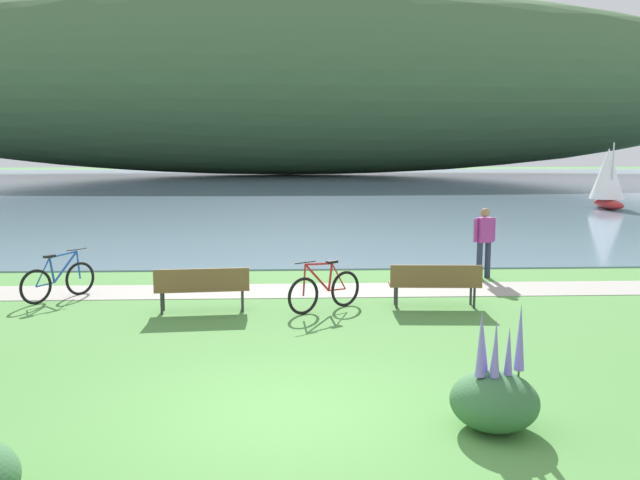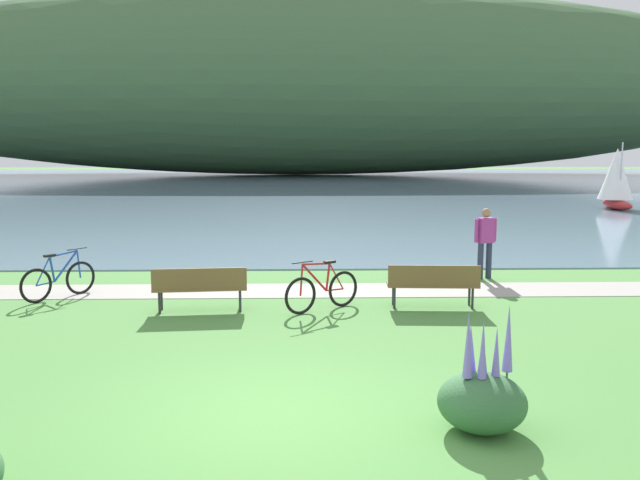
# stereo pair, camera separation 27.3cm
# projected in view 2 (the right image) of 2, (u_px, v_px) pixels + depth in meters

# --- Properties ---
(ground_plane) EXTENTS (200.00, 200.00, 0.00)m
(ground_plane) POSITION_uv_depth(u_px,v_px,m) (276.00, 414.00, 8.05)
(ground_plane) COLOR #518E42
(bay_water) EXTENTS (180.00, 80.00, 0.04)m
(bay_water) POSITION_uv_depth(u_px,v_px,m) (299.00, 185.00, 57.01)
(bay_water) COLOR #7A99B2
(bay_water) RESTS_ON ground
(distant_hillside) EXTENTS (112.46, 28.00, 20.54)m
(distant_hillside) POSITION_uv_depth(u_px,v_px,m) (297.00, 84.00, 76.34)
(distant_hillside) COLOR #42663D
(distant_hillside) RESTS_ON bay_water
(shoreline_path) EXTENTS (60.00, 1.50, 0.01)m
(shoreline_path) POSITION_uv_depth(u_px,v_px,m) (288.00, 291.00, 14.93)
(shoreline_path) COLOR #A39E93
(shoreline_path) RESTS_ON ground
(park_bench_near_camera) EXTENTS (1.84, 0.64, 0.88)m
(park_bench_near_camera) POSITION_uv_depth(u_px,v_px,m) (200.00, 285.00, 12.98)
(park_bench_near_camera) COLOR brown
(park_bench_near_camera) RESTS_ON ground
(park_bench_further_along) EXTENTS (1.83, 0.59, 0.88)m
(park_bench_further_along) POSITION_uv_depth(u_px,v_px,m) (433.00, 282.00, 13.30)
(park_bench_further_along) COLOR brown
(park_bench_further_along) RESTS_ON ground
(bicycle_leaning_near_bench) EXTENTS (1.46, 1.09, 1.01)m
(bicycle_leaning_near_bench) POSITION_uv_depth(u_px,v_px,m) (322.00, 290.00, 13.10)
(bicycle_leaning_near_bench) COLOR black
(bicycle_leaning_near_bench) RESTS_ON ground
(bicycle_beside_path) EXTENTS (1.11, 1.46, 1.01)m
(bicycle_beside_path) POSITION_uv_depth(u_px,v_px,m) (59.00, 280.00, 14.14)
(bicycle_beside_path) COLOR black
(bicycle_beside_path) RESTS_ON ground
(person_at_shoreline) EXTENTS (0.58, 0.34, 1.71)m
(person_at_shoreline) POSITION_uv_depth(u_px,v_px,m) (485.00, 239.00, 16.20)
(person_at_shoreline) COLOR #282D47
(person_at_shoreline) RESTS_ON ground
(echium_bush_closest_to_camera) EXTENTS (1.00, 1.00, 1.42)m
(echium_bush_closest_to_camera) POSITION_uv_depth(u_px,v_px,m) (482.00, 398.00, 7.54)
(echium_bush_closest_to_camera) COLOR #386B3D
(echium_bush_closest_to_camera) RESTS_ON ground
(sailboat_mid_bay) EXTENTS (1.70, 2.86, 3.36)m
(sailboat_mid_bay) POSITION_uv_depth(u_px,v_px,m) (616.00, 178.00, 34.04)
(sailboat_mid_bay) COLOR #B22323
(sailboat_mid_bay) RESTS_ON bay_water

